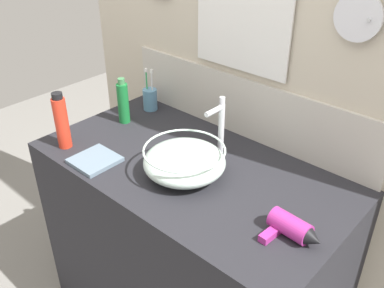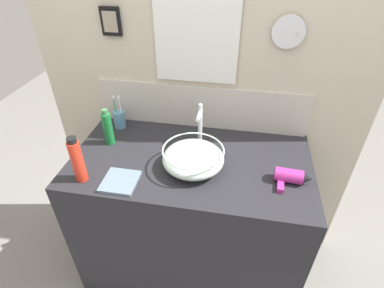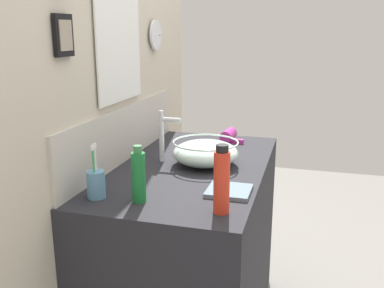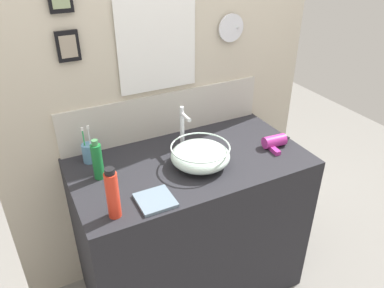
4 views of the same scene
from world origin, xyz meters
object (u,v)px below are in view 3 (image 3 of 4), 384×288
(toothbrush_cup, at_px, (96,184))
(soap_dispenser, at_px, (139,176))
(faucet, at_px, (164,133))
(glass_bowl_sink, at_px, (206,152))
(hair_drier, at_px, (230,135))
(lotion_bottle, at_px, (222,181))
(hand_towel, at_px, (229,191))

(toothbrush_cup, xyz_separation_m, soap_dispenser, (0.01, -0.17, 0.04))
(faucet, bearing_deg, glass_bowl_sink, -90.00)
(toothbrush_cup, distance_m, soap_dispenser, 0.17)
(glass_bowl_sink, xyz_separation_m, hair_drier, (0.47, -0.02, -0.03))
(faucet, relative_size, toothbrush_cup, 1.19)
(lotion_bottle, height_order, hand_towel, lotion_bottle)
(soap_dispenser, bearing_deg, lotion_bottle, -92.71)
(hair_drier, xyz_separation_m, toothbrush_cup, (-0.97, 0.32, 0.02))
(hair_drier, bearing_deg, glass_bowl_sink, 177.15)
(glass_bowl_sink, distance_m, toothbrush_cup, 0.58)
(toothbrush_cup, height_order, lotion_bottle, lotion_bottle)
(glass_bowl_sink, distance_m, faucet, 0.22)
(faucet, height_order, toothbrush_cup, faucet)
(toothbrush_cup, height_order, hand_towel, toothbrush_cup)
(hand_towel, bearing_deg, lotion_bottle, -177.39)
(soap_dispenser, height_order, hand_towel, soap_dispenser)
(hair_drier, bearing_deg, hand_towel, -169.36)
(glass_bowl_sink, distance_m, soap_dispenser, 0.51)
(faucet, distance_m, hair_drier, 0.54)
(glass_bowl_sink, height_order, toothbrush_cup, toothbrush_cup)
(hair_drier, bearing_deg, lotion_bottle, -170.88)
(lotion_bottle, bearing_deg, soap_dispenser, 87.29)
(hand_towel, bearing_deg, glass_bowl_sink, 28.32)
(hand_towel, bearing_deg, toothbrush_cup, 111.05)
(toothbrush_cup, xyz_separation_m, hand_towel, (0.18, -0.47, -0.05))
(hair_drier, bearing_deg, soap_dispenser, 171.17)
(faucet, bearing_deg, hand_towel, -130.42)
(lotion_bottle, bearing_deg, hair_drier, 9.12)
(faucet, relative_size, lotion_bottle, 1.02)
(toothbrush_cup, bearing_deg, hand_towel, -68.95)
(toothbrush_cup, relative_size, soap_dispenser, 0.97)
(faucet, distance_m, toothbrush_cup, 0.52)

